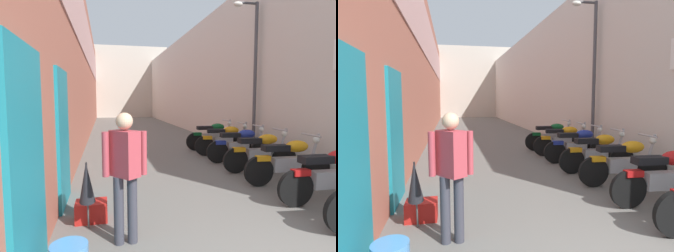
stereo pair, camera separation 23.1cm
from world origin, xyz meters
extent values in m
plane|color=#66635E|center=(0.00, 10.87, 0.00)|extent=(41.74, 41.74, 0.00)
cube|color=#B76651|center=(-2.81, 12.87, 3.01)|extent=(0.40, 25.74, 6.02)
cube|color=teal|center=(-2.59, 1.20, 1.10)|extent=(0.06, 1.10, 2.20)
cube|color=teal|center=(-2.59, 3.40, 1.10)|extent=(0.06, 1.10, 2.20)
cube|color=#DBA39E|center=(-2.60, 12.87, 4.34)|extent=(0.04, 25.74, 1.93)
cube|color=beige|center=(2.81, 12.87, 2.69)|extent=(0.40, 25.74, 5.39)
cube|color=beige|center=(0.00, 26.74, 3.36)|extent=(8.22, 2.00, 6.72)
cylinder|color=black|center=(1.03, 2.42, 0.30)|extent=(0.60, 0.10, 0.60)
cube|color=#9E9EA3|center=(1.61, 2.40, 0.42)|extent=(0.57, 0.22, 0.28)
cube|color=black|center=(1.38, 2.41, 0.76)|extent=(0.53, 0.24, 0.12)
cube|color=#AD1414|center=(1.11, 2.42, 0.56)|extent=(0.28, 0.15, 0.10)
cylinder|color=black|center=(2.28, 3.46, 0.30)|extent=(0.60, 0.12, 0.60)
cylinder|color=black|center=(1.03, 3.53, 0.30)|extent=(0.60, 0.12, 0.60)
cube|color=#9E9EA3|center=(1.61, 3.50, 0.42)|extent=(0.57, 0.23, 0.28)
ellipsoid|color=orange|center=(1.84, 3.48, 0.78)|extent=(0.49, 0.29, 0.24)
cube|color=black|center=(1.38, 3.51, 0.76)|extent=(0.53, 0.25, 0.12)
cylinder|color=#9E9EA3|center=(2.21, 3.46, 0.65)|extent=(0.25, 0.07, 0.77)
cylinder|color=#9E9EA3|center=(2.14, 3.47, 1.00)|extent=(0.07, 0.58, 0.04)
sphere|color=silver|center=(2.26, 3.46, 0.90)|extent=(0.14, 0.14, 0.14)
cube|color=orange|center=(1.11, 3.53, 0.56)|extent=(0.29, 0.16, 0.10)
cylinder|color=black|center=(2.28, 4.51, 0.30)|extent=(0.60, 0.10, 0.60)
cylinder|color=black|center=(1.03, 4.55, 0.30)|extent=(0.60, 0.10, 0.60)
cube|color=#9E9EA3|center=(1.61, 4.53, 0.42)|extent=(0.57, 0.22, 0.28)
ellipsoid|color=orange|center=(1.84, 4.52, 0.78)|extent=(0.49, 0.28, 0.24)
cube|color=black|center=(1.38, 4.54, 0.76)|extent=(0.53, 0.24, 0.12)
cylinder|color=#9E9EA3|center=(2.21, 4.51, 0.65)|extent=(0.25, 0.07, 0.77)
cylinder|color=#9E9EA3|center=(2.14, 4.51, 1.00)|extent=(0.05, 0.58, 0.04)
sphere|color=silver|center=(2.26, 4.51, 0.90)|extent=(0.14, 0.14, 0.14)
cube|color=orange|center=(1.11, 4.54, 0.56)|extent=(0.28, 0.15, 0.10)
cylinder|color=black|center=(2.28, 5.50, 0.30)|extent=(0.61, 0.14, 0.60)
cylinder|color=black|center=(1.04, 5.63, 0.30)|extent=(0.61, 0.14, 0.60)
cube|color=#9E9EA3|center=(1.61, 5.57, 0.42)|extent=(0.58, 0.26, 0.28)
ellipsoid|color=navy|center=(1.84, 5.55, 0.78)|extent=(0.50, 0.31, 0.24)
cube|color=black|center=(1.38, 5.59, 0.76)|extent=(0.54, 0.27, 0.12)
cylinder|color=#9E9EA3|center=(2.21, 5.51, 0.65)|extent=(0.25, 0.08, 0.77)
cylinder|color=#9E9EA3|center=(2.14, 5.52, 1.00)|extent=(0.09, 0.58, 0.04)
sphere|color=silver|center=(2.26, 5.51, 0.90)|extent=(0.14, 0.14, 0.14)
cube|color=navy|center=(1.12, 5.62, 0.56)|extent=(0.29, 0.17, 0.10)
cylinder|color=black|center=(2.28, 6.44, 0.30)|extent=(0.61, 0.18, 0.60)
cylinder|color=black|center=(1.04, 6.65, 0.30)|extent=(0.61, 0.18, 0.60)
cube|color=#9E9EA3|center=(1.61, 6.55, 0.42)|extent=(0.59, 0.29, 0.28)
ellipsoid|color=orange|center=(1.84, 6.52, 0.78)|extent=(0.52, 0.33, 0.24)
cube|color=black|center=(1.38, 6.59, 0.76)|extent=(0.55, 0.30, 0.12)
cylinder|color=#9E9EA3|center=(2.21, 6.45, 0.65)|extent=(0.25, 0.10, 0.77)
cylinder|color=#9E9EA3|center=(2.14, 6.47, 1.00)|extent=(0.13, 0.58, 0.04)
sphere|color=silver|center=(2.26, 6.45, 0.90)|extent=(0.14, 0.14, 0.14)
cube|color=orange|center=(1.12, 6.63, 0.56)|extent=(0.30, 0.18, 0.10)
cylinder|color=black|center=(2.28, 7.57, 0.30)|extent=(0.60, 0.08, 0.60)
cylinder|color=black|center=(1.03, 7.57, 0.30)|extent=(0.60, 0.08, 0.60)
cube|color=#9E9EA3|center=(1.61, 7.57, 0.42)|extent=(0.56, 0.20, 0.28)
ellipsoid|color=#0F5123|center=(1.84, 7.57, 0.78)|extent=(0.48, 0.26, 0.24)
cube|color=black|center=(1.38, 7.57, 0.76)|extent=(0.52, 0.22, 0.12)
cylinder|color=#9E9EA3|center=(2.21, 7.57, 0.65)|extent=(0.25, 0.06, 0.77)
cylinder|color=#9E9EA3|center=(2.14, 7.57, 1.00)|extent=(0.04, 0.58, 0.04)
sphere|color=silver|center=(2.26, 7.57, 0.90)|extent=(0.14, 0.14, 0.14)
cube|color=#0F5123|center=(1.11, 7.57, 0.56)|extent=(0.28, 0.14, 0.10)
cylinder|color=#383842|center=(-1.78, 1.86, 0.41)|extent=(0.12, 0.12, 0.82)
cylinder|color=#383842|center=(-1.62, 1.86, 0.41)|extent=(0.12, 0.12, 0.82)
cube|color=#B23D47|center=(-1.70, 1.86, 1.09)|extent=(0.37, 0.39, 0.54)
sphere|color=#DBB28E|center=(-1.70, 1.86, 1.47)|extent=(0.20, 0.20, 0.20)
cylinder|color=#B23D47|center=(-1.92, 1.86, 1.09)|extent=(0.08, 0.08, 0.52)
cylinder|color=#B23D47|center=(-1.48, 1.86, 1.09)|extent=(0.08, 0.08, 0.52)
cube|color=red|center=(-2.13, 2.61, 0.14)|extent=(0.44, 0.32, 0.28)
cylinder|color=#4C4C4C|center=(-2.16, 2.26, 0.47)|extent=(0.02, 0.22, 0.93)
cone|color=#232328|center=(-2.16, 2.18, 0.68)|extent=(0.20, 0.31, 0.58)
cylinder|color=#47474C|center=(2.46, 6.27, 2.26)|extent=(0.10, 0.10, 4.52)
cylinder|color=#47474C|center=(2.16, 6.27, 4.47)|extent=(0.60, 0.07, 0.07)
ellipsoid|color=silver|center=(1.86, 6.27, 4.42)|extent=(0.28, 0.18, 0.14)
camera|label=1|loc=(-1.92, -1.42, 1.72)|focal=30.26mm
camera|label=2|loc=(-1.70, -1.47, 1.72)|focal=30.26mm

